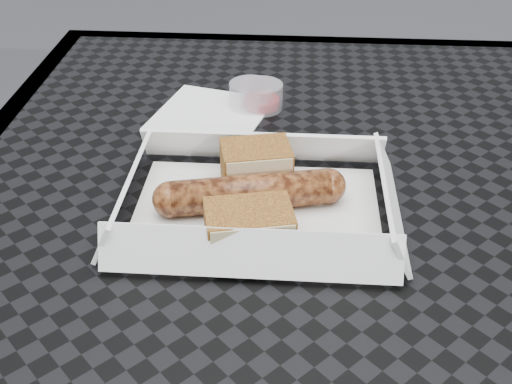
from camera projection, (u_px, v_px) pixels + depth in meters
patio_table at (343, 250)px, 0.66m from camera, size 0.80×0.80×0.74m
food_tray at (257, 211)px, 0.58m from camera, size 0.22×0.15×0.00m
bratwurst at (251, 193)px, 0.57m from camera, size 0.17×0.06×0.03m
bread_near at (256, 165)px, 0.60m from camera, size 0.07×0.06×0.04m
bread_far at (249, 228)px, 0.53m from camera, size 0.08×0.06×0.04m
veg_garnish at (337, 250)px, 0.53m from camera, size 0.03×0.03×0.00m
napkin at (211, 114)px, 0.74m from camera, size 0.15×0.15×0.00m
condiment_cup_sauce at (261, 96)px, 0.75m from camera, size 0.05×0.05×0.03m
condiment_cup_empty at (251, 95)px, 0.75m from camera, size 0.05×0.05×0.03m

